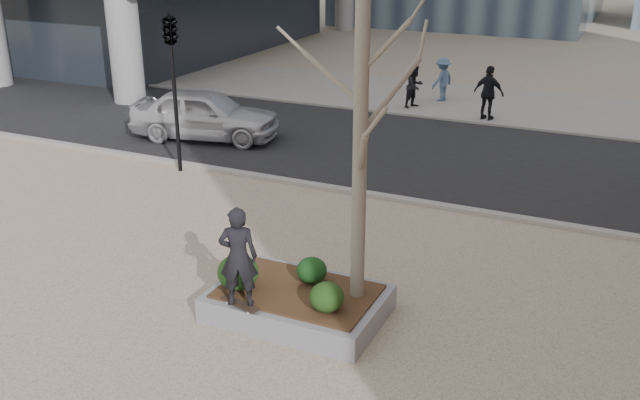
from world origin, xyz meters
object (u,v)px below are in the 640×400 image
at_px(skateboard, 241,305).
at_px(skateboarder, 238,257).
at_px(planter, 298,303).
at_px(police_car, 205,114).

relative_size(skateboard, skateboarder, 0.44).
height_order(planter, skateboarder, skateboarder).
relative_size(planter, police_car, 0.64).
bearing_deg(skateboarder, planter, -149.55).
bearing_deg(skateboard, planter, 70.10).
xyz_separation_m(planter, skateboarder, (-0.65, -0.88, 1.18)).
distance_m(skateboard, skateboarder, 0.91).
xyz_separation_m(skateboard, skateboarder, (0.00, 0.00, 0.91)).
bearing_deg(planter, police_car, 131.57).
relative_size(planter, skateboarder, 1.71).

